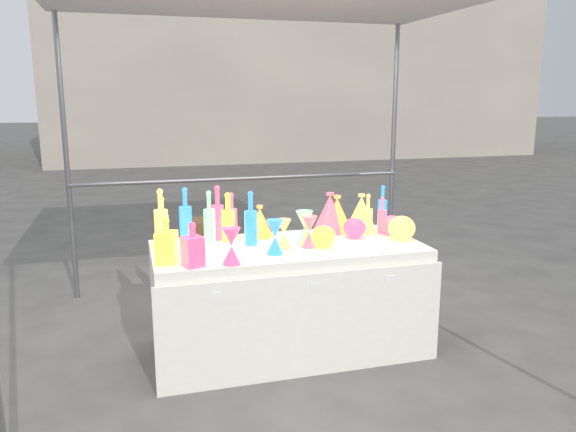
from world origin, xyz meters
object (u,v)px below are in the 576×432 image
object	(u,v)px
cardboard_box_closed	(209,236)
lampshade_0	(260,221)
decanter_0	(166,240)
bottle_0	(162,221)
display_table	(288,298)
hourglass_0	(231,246)
globe_0	(323,238)

from	to	relation	value
cardboard_box_closed	lampshade_0	distance (m)	2.44
cardboard_box_closed	decanter_0	size ratio (longest dim) A/B	1.86
bottle_0	decanter_0	xyz separation A→B (m)	(-0.00, -0.44, -0.02)
display_table	lampshade_0	bearing A→B (deg)	113.90
bottle_0	hourglass_0	bearing A→B (deg)	-57.61
decanter_0	lampshade_0	xyz separation A→B (m)	(0.68, 0.49, -0.03)
hourglass_0	display_table	bearing A→B (deg)	36.21
display_table	lampshade_0	distance (m)	0.58
cardboard_box_closed	bottle_0	xyz separation A→B (m)	(-0.63, -2.39, 0.72)
hourglass_0	cardboard_box_closed	bearing A→B (deg)	84.88
globe_0	lampshade_0	bearing A→B (deg)	130.36
decanter_0	lampshade_0	world-z (taller)	decanter_0
bottle_0	decanter_0	world-z (taller)	bottle_0
bottle_0	decanter_0	bearing A→B (deg)	-90.46
decanter_0	globe_0	world-z (taller)	decanter_0
display_table	bottle_0	xyz separation A→B (m)	(-0.81, 0.25, 0.54)
cardboard_box_closed	globe_0	bearing A→B (deg)	-70.67
display_table	globe_0	xyz separation A→B (m)	(0.21, -0.11, 0.44)
hourglass_0	globe_0	distance (m)	0.69
bottle_0	globe_0	world-z (taller)	bottle_0
bottle_0	cardboard_box_closed	bearing A→B (deg)	75.26
bottle_0	decanter_0	size ratio (longest dim) A/B	1.17
cardboard_box_closed	decanter_0	xyz separation A→B (m)	(-0.63, -2.83, 0.70)
globe_0	lampshade_0	xyz separation A→B (m)	(-0.34, 0.40, 0.05)
globe_0	decanter_0	bearing A→B (deg)	-175.07
decanter_0	display_table	bearing A→B (deg)	30.91
display_table	cardboard_box_closed	distance (m)	2.65
bottle_0	lampshade_0	world-z (taller)	bottle_0
decanter_0	hourglass_0	world-z (taller)	decanter_0
display_table	globe_0	size ratio (longest dim) A/B	11.51
display_table	globe_0	bearing A→B (deg)	-27.26
bottle_0	globe_0	xyz separation A→B (m)	(1.02, -0.36, -0.10)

